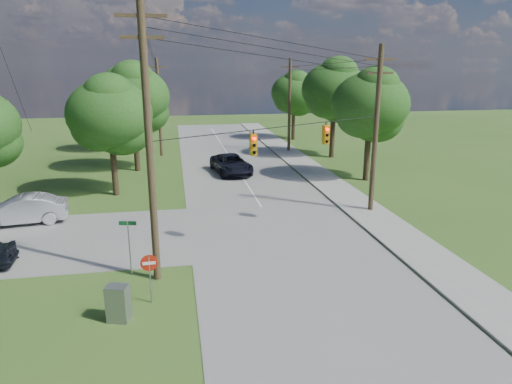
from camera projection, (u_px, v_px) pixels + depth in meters
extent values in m
plane|color=#375C1E|center=(260.00, 274.00, 20.91)|extent=(140.00, 140.00, 0.00)
cube|color=gray|center=(278.00, 233.00, 25.99)|extent=(10.00, 100.00, 0.03)
cube|color=#9D9C93|center=(388.00, 225.00, 27.11)|extent=(2.60, 100.00, 0.12)
cylinder|color=brown|center=(149.00, 146.00, 18.90)|extent=(0.32, 0.32, 12.00)
cube|color=brown|center=(141.00, 15.00, 17.53)|extent=(2.00, 0.12, 0.14)
cube|color=brown|center=(142.00, 37.00, 17.75)|extent=(1.70, 0.12, 0.14)
cylinder|color=brown|center=(376.00, 131.00, 28.60)|extent=(0.32, 0.32, 10.50)
cube|color=brown|center=(381.00, 59.00, 27.44)|extent=(2.00, 0.12, 0.14)
cube|color=brown|center=(380.00, 73.00, 27.65)|extent=(1.70, 0.12, 0.14)
cylinder|color=brown|center=(289.00, 106.00, 49.53)|extent=(0.32, 0.32, 10.00)
cube|color=brown|center=(290.00, 67.00, 48.43)|extent=(2.00, 0.12, 0.14)
cylinder|color=brown|center=(159.00, 108.00, 47.17)|extent=(0.32, 0.32, 10.00)
cube|color=brown|center=(157.00, 67.00, 46.07)|extent=(2.00, 0.12, 0.14)
cylinder|color=black|center=(287.00, 42.00, 22.48)|extent=(13.52, 7.63, 1.53)
cylinder|color=black|center=(287.00, 51.00, 22.59)|extent=(13.52, 7.63, 1.53)
cylinder|color=black|center=(287.00, 59.00, 22.70)|extent=(13.52, 7.63, 1.53)
cylinder|color=black|center=(323.00, 64.00, 37.93)|extent=(0.03, 22.00, 0.53)
cylinder|color=black|center=(152.00, 53.00, 31.80)|extent=(0.43, 29.60, 2.03)
cylinder|color=black|center=(323.00, 69.00, 38.04)|extent=(0.03, 22.00, 0.53)
cylinder|color=black|center=(153.00, 59.00, 31.91)|extent=(0.43, 29.60, 2.03)
cylinder|color=black|center=(286.00, 126.00, 23.60)|extent=(13.52, 7.63, 0.04)
cube|color=orange|center=(254.00, 145.00, 22.35)|extent=(0.32, 0.22, 1.05)
sphere|color=#FF0C05|center=(254.00, 138.00, 22.12)|extent=(0.17, 0.17, 0.17)
cube|color=orange|center=(253.00, 144.00, 22.57)|extent=(0.32, 0.22, 1.05)
sphere|color=#FF0C05|center=(253.00, 137.00, 22.61)|extent=(0.17, 0.17, 0.17)
cube|color=orange|center=(326.00, 135.00, 25.58)|extent=(0.32, 0.22, 1.05)
sphere|color=#FF0C05|center=(327.00, 129.00, 25.35)|extent=(0.17, 0.17, 0.17)
cube|color=orange|center=(325.00, 134.00, 25.80)|extent=(0.32, 0.22, 1.05)
sphere|color=#FF0C05|center=(324.00, 128.00, 25.84)|extent=(0.17, 0.17, 0.17)
cylinder|color=#453622|center=(115.00, 174.00, 33.35)|extent=(0.45, 0.45, 3.15)
ellipsoid|color=#234916|center=(110.00, 114.00, 32.18)|extent=(6.00, 6.00, 4.92)
cylinder|color=#453622|center=(137.00, 152.00, 41.06)|extent=(0.50, 0.50, 3.50)
ellipsoid|color=#234916|center=(133.00, 97.00, 39.76)|extent=(6.40, 6.40, 5.25)
cylinder|color=#453622|center=(125.00, 137.00, 50.23)|extent=(0.48, 0.47, 3.32)
ellipsoid|color=#234916|center=(121.00, 94.00, 49.00)|extent=(6.00, 6.00, 4.92)
cylinder|color=#453622|center=(367.00, 160.00, 37.68)|extent=(0.48, 0.48, 3.32)
ellipsoid|color=#234916|center=(370.00, 104.00, 36.44)|extent=(6.20, 6.20, 5.08)
cylinder|color=#453622|center=(332.00, 140.00, 47.20)|extent=(0.52, 0.52, 3.67)
ellipsoid|color=#234916|center=(334.00, 89.00, 45.83)|extent=(6.60, 6.60, 5.41)
cylinder|color=#453622|center=(293.00, 127.00, 58.48)|extent=(0.45, 0.45, 3.15)
ellipsoid|color=#234916|center=(294.00, 93.00, 57.31)|extent=(5.80, 5.80, 4.76)
imported|color=#B7BBBF|center=(22.00, 210.00, 27.32)|extent=(5.37, 2.52, 1.70)
imported|color=black|center=(231.00, 164.00, 40.17)|extent=(3.59, 6.27, 1.65)
cube|color=gray|center=(118.00, 303.00, 16.93)|extent=(0.93, 0.78, 1.43)
cylinder|color=gray|center=(150.00, 280.00, 18.16)|extent=(0.05, 0.05, 2.00)
cylinder|color=#B21C0C|center=(149.00, 263.00, 17.97)|extent=(0.69, 0.07, 0.69)
cube|color=white|center=(149.00, 263.00, 17.94)|extent=(0.50, 0.06, 0.12)
cylinder|color=gray|center=(130.00, 248.00, 20.53)|extent=(0.06, 0.06, 2.60)
cube|color=#125227|center=(128.00, 223.00, 20.21)|extent=(0.77, 0.19, 0.19)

